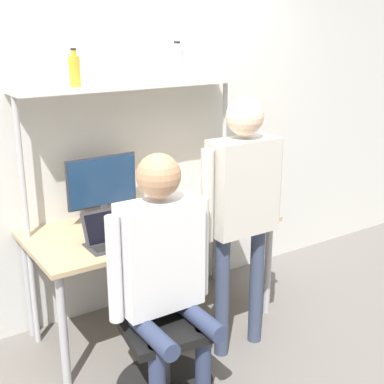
{
  "coord_description": "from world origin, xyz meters",
  "views": [
    {
      "loc": [
        -1.6,
        -2.54,
        2.04
      ],
      "look_at": [
        0.01,
        -0.08,
        1.1
      ],
      "focal_mm": 50.0,
      "sensor_mm": 36.0,
      "label": 1
    }
  ],
  "objects_px": {
    "person_standing": "(242,196)",
    "bottle_amber": "(75,71)",
    "monitor": "(102,186)",
    "laptop": "(109,235)",
    "office_chair": "(162,347)",
    "cell_phone": "(151,236)",
    "bottle_clear": "(177,64)",
    "person_seated": "(163,260)"
  },
  "relations": [
    {
      "from": "monitor",
      "to": "cell_phone",
      "type": "distance_m",
      "value": 0.5
    },
    {
      "from": "bottle_clear",
      "to": "monitor",
      "type": "bearing_deg",
      "value": -179.08
    },
    {
      "from": "cell_phone",
      "to": "person_standing",
      "type": "relative_size",
      "value": 0.09
    },
    {
      "from": "cell_phone",
      "to": "person_standing",
      "type": "bearing_deg",
      "value": -38.48
    },
    {
      "from": "office_chair",
      "to": "person_standing",
      "type": "distance_m",
      "value": 0.99
    },
    {
      "from": "office_chair",
      "to": "person_seated",
      "type": "relative_size",
      "value": 0.64
    },
    {
      "from": "person_standing",
      "to": "bottle_amber",
      "type": "height_order",
      "value": "bottle_amber"
    },
    {
      "from": "person_seated",
      "to": "person_standing",
      "type": "bearing_deg",
      "value": 11.62
    },
    {
      "from": "cell_phone",
      "to": "bottle_clear",
      "type": "xyz_separation_m",
      "value": [
        0.47,
        0.43,
        1.01
      ]
    },
    {
      "from": "monitor",
      "to": "laptop",
      "type": "distance_m",
      "value": 0.44
    },
    {
      "from": "person_seated",
      "to": "bottle_amber",
      "type": "height_order",
      "value": "bottle_amber"
    },
    {
      "from": "office_chair",
      "to": "cell_phone",
      "type": "bearing_deg",
      "value": 66.92
    },
    {
      "from": "person_seated",
      "to": "person_standing",
      "type": "relative_size",
      "value": 0.86
    },
    {
      "from": "cell_phone",
      "to": "bottle_clear",
      "type": "bearing_deg",
      "value": 42.78
    },
    {
      "from": "person_standing",
      "to": "laptop",
      "type": "bearing_deg",
      "value": 150.36
    },
    {
      "from": "office_chair",
      "to": "bottle_amber",
      "type": "bearing_deg",
      "value": 95.24
    },
    {
      "from": "person_standing",
      "to": "bottle_amber",
      "type": "distance_m",
      "value": 1.27
    },
    {
      "from": "laptop",
      "to": "bottle_amber",
      "type": "xyz_separation_m",
      "value": [
        -0.01,
        0.38,
        0.95
      ]
    },
    {
      "from": "bottle_amber",
      "to": "bottle_clear",
      "type": "relative_size",
      "value": 0.9
    },
    {
      "from": "cell_phone",
      "to": "person_seated",
      "type": "distance_m",
      "value": 0.52
    },
    {
      "from": "person_standing",
      "to": "bottle_amber",
      "type": "xyz_separation_m",
      "value": [
        -0.7,
        0.78,
        0.71
      ]
    },
    {
      "from": "bottle_amber",
      "to": "monitor",
      "type": "bearing_deg",
      "value": -4.01
    },
    {
      "from": "laptop",
      "to": "office_chair",
      "type": "relative_size",
      "value": 0.33
    },
    {
      "from": "person_standing",
      "to": "bottle_amber",
      "type": "relative_size",
      "value": 7.06
    },
    {
      "from": "laptop",
      "to": "office_chair",
      "type": "height_order",
      "value": "laptop"
    },
    {
      "from": "office_chair",
      "to": "person_seated",
      "type": "xyz_separation_m",
      "value": [
        -0.01,
        -0.04,
        0.56
      ]
    },
    {
      "from": "laptop",
      "to": "person_seated",
      "type": "height_order",
      "value": "person_seated"
    },
    {
      "from": "person_seated",
      "to": "laptop",
      "type": "bearing_deg",
      "value": 97.43
    },
    {
      "from": "office_chair",
      "to": "bottle_clear",
      "type": "height_order",
      "value": "bottle_clear"
    },
    {
      "from": "person_seated",
      "to": "person_standing",
      "type": "distance_m",
      "value": 0.68
    },
    {
      "from": "laptop",
      "to": "bottle_clear",
      "type": "relative_size",
      "value": 1.17
    },
    {
      "from": "cell_phone",
      "to": "office_chair",
      "type": "xyz_separation_m",
      "value": [
        -0.19,
        -0.44,
        -0.48
      ]
    },
    {
      "from": "monitor",
      "to": "person_seated",
      "type": "relative_size",
      "value": 0.35
    },
    {
      "from": "bottle_amber",
      "to": "bottle_clear",
      "type": "xyz_separation_m",
      "value": [
        0.73,
        -0.0,
        0.01
      ]
    },
    {
      "from": "cell_phone",
      "to": "person_seated",
      "type": "height_order",
      "value": "person_seated"
    },
    {
      "from": "monitor",
      "to": "person_standing",
      "type": "xyz_separation_m",
      "value": [
        0.57,
        -0.77,
        0.04
      ]
    },
    {
      "from": "person_seated",
      "to": "bottle_clear",
      "type": "height_order",
      "value": "bottle_clear"
    },
    {
      "from": "monitor",
      "to": "bottle_clear",
      "type": "xyz_separation_m",
      "value": [
        0.6,
        0.01,
        0.77
      ]
    },
    {
      "from": "person_standing",
      "to": "bottle_clear",
      "type": "height_order",
      "value": "bottle_clear"
    },
    {
      "from": "cell_phone",
      "to": "monitor",
      "type": "bearing_deg",
      "value": 107.04
    },
    {
      "from": "laptop",
      "to": "person_standing",
      "type": "height_order",
      "value": "person_standing"
    },
    {
      "from": "laptop",
      "to": "bottle_amber",
      "type": "bearing_deg",
      "value": 90.76
    }
  ]
}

